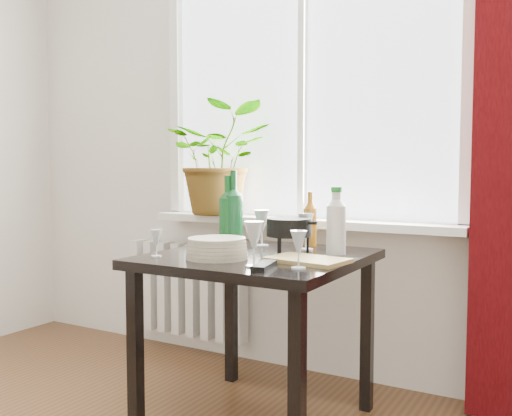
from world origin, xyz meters
The scene contains 18 objects.
window centered at (0.00, 2.22, 1.60)m, with size 1.72×0.08×1.62m.
windowsill centered at (0.00, 2.15, 0.82)m, with size 1.72×0.20×0.04m.
radiator centered at (-0.75, 2.18, 0.38)m, with size 0.80×0.10×0.55m.
table centered at (0.10, 1.55, 0.65)m, with size 0.85×0.85×0.74m.
potted_plant centered at (-0.48, 2.14, 1.16)m, with size 0.56×0.49×0.62m, color #21731E.
wine_bottle_left centered at (-0.10, 1.63, 0.91)m, with size 0.08×0.08×0.34m, color #0E491A, non-canonical shape.
wine_bottle_right centered at (-0.08, 1.64, 0.92)m, with size 0.08×0.08×0.36m, color #0E4A20, non-canonical shape.
bottle_amber centered at (0.18, 1.90, 0.87)m, with size 0.06×0.06×0.26m, color brown, non-canonical shape.
cleaning_bottle centered at (0.39, 1.71, 0.89)m, with size 0.08×0.08×0.29m, color silver, non-canonical shape.
wineglass_front_right centered at (0.24, 1.27, 0.83)m, with size 0.07×0.07×0.17m, color silver, non-canonical shape.
wineglass_far_right centered at (0.41, 1.31, 0.81)m, with size 0.06×0.06×0.14m, color silver, non-canonical shape.
wineglass_back_center centered at (0.23, 1.77, 0.82)m, with size 0.07×0.07×0.17m, color silver, non-canonical shape.
wineglass_back_left centered at (-0.01, 1.78, 0.83)m, with size 0.07×0.07×0.17m, color silver, non-canonical shape.
wineglass_front_left centered at (-0.22, 1.27, 0.80)m, with size 0.05×0.05×0.11m, color silver, non-canonical shape.
plate_stack centered at (0.01, 1.37, 0.78)m, with size 0.25×0.25×0.08m, color #B9B099.
fondue_pot centered at (0.20, 1.65, 0.82)m, with size 0.22×0.19×0.15m, color black, non-canonical shape.
tv_remote centered at (0.29, 1.27, 0.75)m, with size 0.05×0.18×0.02m, color black.
cutting_board centered at (0.37, 1.47, 0.75)m, with size 0.30×0.19×0.02m, color #A58B4A.
Camera 1 is at (1.29, -0.54, 1.11)m, focal length 40.00 mm.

